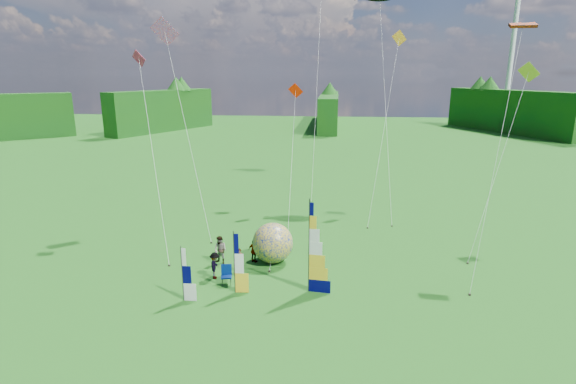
# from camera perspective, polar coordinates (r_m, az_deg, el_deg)

# --- Properties ---
(ground) EXTENTS (220.00, 220.00, 0.00)m
(ground) POSITION_cam_1_polar(r_m,az_deg,el_deg) (23.83, 1.44, -15.49)
(ground) COLOR #2E6923
(ground) RESTS_ON ground
(treeline_ring) EXTENTS (210.00, 210.00, 8.00)m
(treeline_ring) POSITION_cam_1_polar(r_m,az_deg,el_deg) (22.08, 1.51, -6.49)
(treeline_ring) COLOR #174C0E
(treeline_ring) RESTS_ON ground
(turbine_right) EXTENTS (8.00, 1.20, 30.00)m
(turbine_right) POSITION_cam_1_polar(r_m,az_deg,el_deg) (130.01, 26.44, 14.68)
(turbine_right) COLOR silver
(turbine_right) RESTS_ON ground
(feather_banner_main) EXTENTS (1.42, 0.26, 5.29)m
(feather_banner_main) POSITION_cam_1_polar(r_m,az_deg,el_deg) (25.12, 2.68, -7.11)
(feather_banner_main) COLOR #030248
(feather_banner_main) RESTS_ON ground
(side_banner_left) EXTENTS (0.99, 0.17, 3.54)m
(side_banner_left) POSITION_cam_1_polar(r_m,az_deg,el_deg) (25.49, -6.83, -9.01)
(side_banner_left) COLOR yellow
(side_banner_left) RESTS_ON ground
(side_banner_far) EXTENTS (0.92, 0.11, 3.08)m
(side_banner_far) POSITION_cam_1_polar(r_m,az_deg,el_deg) (25.21, -13.27, -10.18)
(side_banner_far) COLOR white
(side_banner_far) RESTS_ON ground
(bol_inflatable) EXTENTS (2.68, 2.68, 2.65)m
(bol_inflatable) POSITION_cam_1_polar(r_m,az_deg,el_deg) (29.45, -1.95, -6.48)
(bol_inflatable) COLOR navy
(bol_inflatable) RESTS_ON ground
(spectator_a) EXTENTS (0.63, 0.50, 1.51)m
(spectator_a) POSITION_cam_1_polar(r_m,az_deg,el_deg) (28.43, -6.17, -8.61)
(spectator_a) COLOR #66594C
(spectator_a) RESTS_ON ground
(spectator_b) EXTENTS (1.00, 0.76, 1.85)m
(spectator_b) POSITION_cam_1_polar(r_m,az_deg,el_deg) (29.68, -8.59, -7.30)
(spectator_b) COLOR #66594C
(spectator_b) RESTS_ON ground
(spectator_c) EXTENTS (0.51, 1.10, 1.65)m
(spectator_c) POSITION_cam_1_polar(r_m,az_deg,el_deg) (27.72, -9.27, -9.21)
(spectator_c) COLOR #66594C
(spectator_c) RESTS_ON ground
(spectator_d) EXTENTS (1.00, 0.78, 1.58)m
(spectator_d) POSITION_cam_1_polar(r_m,az_deg,el_deg) (29.64, -4.32, -7.48)
(spectator_d) COLOR #66594C
(spectator_d) RESTS_ON ground
(camp_chair) EXTENTS (0.79, 0.79, 1.16)m
(camp_chair) POSITION_cam_1_polar(r_m,az_deg,el_deg) (26.96, -7.83, -10.43)
(camp_chair) COLOR #01164A
(camp_chair) RESTS_ON ground
(kite_whale) EXTENTS (7.43, 14.92, 20.88)m
(kite_whale) POSITION_cam_1_polar(r_m,az_deg,el_deg) (40.75, 12.32, 12.28)
(kite_whale) COLOR black
(kite_whale) RESTS_ON ground
(kite_rainbow_delta) EXTENTS (10.46, 11.46, 17.06)m
(kite_rainbow_delta) POSITION_cam_1_polar(r_m,az_deg,el_deg) (35.08, -12.77, 8.76)
(kite_rainbow_delta) COLOR #F12601
(kite_rainbow_delta) RESTS_ON ground
(kite_parafoil) EXTENTS (9.02, 11.46, 16.43)m
(kite_parafoil) POSITION_cam_1_polar(r_m,az_deg,el_deg) (29.11, 25.23, 5.91)
(kite_parafoil) COLOR #C62800
(kite_parafoil) RESTS_ON ground
(small_kite_red) EXTENTS (4.29, 10.22, 11.65)m
(small_kite_red) POSITION_cam_1_polar(r_m,az_deg,el_deg) (37.38, 0.52, 5.29)
(small_kite_red) COLOR red
(small_kite_red) RESTS_ON ground
(small_kite_orange) EXTENTS (8.20, 12.34, 16.28)m
(small_kite_orange) POSITION_cam_1_polar(r_m,az_deg,el_deg) (39.38, 12.18, 8.85)
(small_kite_orange) COLOR orange
(small_kite_orange) RESTS_ON ground
(small_kite_yellow) EXTENTS (9.83, 11.07, 13.35)m
(small_kite_yellow) POSITION_cam_1_polar(r_m,az_deg,el_deg) (33.94, 25.40, 4.33)
(small_kite_yellow) COLOR yellow
(small_kite_yellow) RESTS_ON ground
(small_kite_pink) EXTENTS (9.48, 11.37, 14.18)m
(small_kite_pink) POSITION_cam_1_polar(r_m,az_deg,el_deg) (32.50, -16.84, 5.47)
(small_kite_pink) COLOR #D02753
(small_kite_pink) RESTS_ON ground
(small_kite_green) EXTENTS (6.87, 12.47, 22.63)m
(small_kite_green) POSITION_cam_1_polar(r_m,az_deg,el_deg) (42.98, 3.70, 13.86)
(small_kite_green) COLOR #10992F
(small_kite_green) RESTS_ON ground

